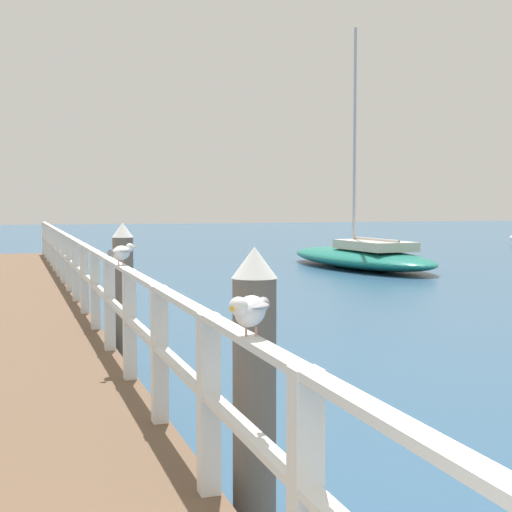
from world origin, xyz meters
The scene contains 7 objects.
pier_deck centered at (0.00, 13.45, 0.26)m, with size 2.25×26.90×0.52m, color brown.
pier_railing centered at (1.05, 13.45, 1.18)m, with size 0.12×25.42×1.07m.
dock_piling_near centered at (1.43, 4.28, 0.99)m, with size 0.29×0.29×1.96m.
dock_piling_far centered at (1.43, 10.31, 0.99)m, with size 0.29×0.29×1.96m.
seagull_foreground centered at (1.04, 3.12, 1.73)m, with size 0.31×0.42×0.21m.
seagull_background centered at (1.05, 7.67, 1.73)m, with size 0.33×0.40×0.21m.
boat_1 centered at (11.33, 23.99, 0.39)m, with size 3.43×8.43×8.11m.
Camera 1 is at (-0.05, -0.48, 2.24)m, focal length 55.63 mm.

